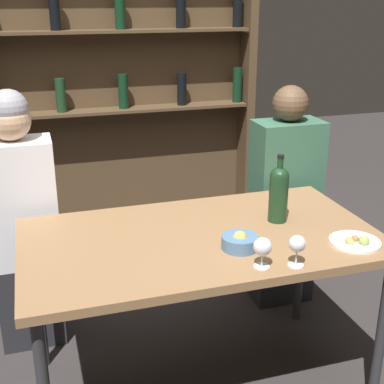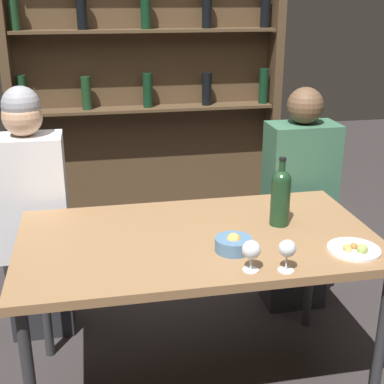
{
  "view_description": "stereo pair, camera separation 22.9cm",
  "coord_description": "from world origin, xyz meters",
  "px_view_note": "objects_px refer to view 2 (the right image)",
  "views": [
    {
      "loc": [
        -0.63,
        -1.93,
        1.7
      ],
      "look_at": [
        0.0,
        0.12,
        0.91
      ],
      "focal_mm": 50.0,
      "sensor_mm": 36.0,
      "label": 1
    },
    {
      "loc": [
        -0.41,
        -1.98,
        1.7
      ],
      "look_at": [
        0.0,
        0.12,
        0.91
      ],
      "focal_mm": 50.0,
      "sensor_mm": 36.0,
      "label": 2
    }
  ],
  "objects_px": {
    "wine_bottle": "(281,195)",
    "snack_bowl": "(233,244)",
    "food_plate_0": "(354,249)",
    "wine_glass_1": "(287,250)",
    "seated_person_left": "(34,220)",
    "wine_glass_0": "(251,251)",
    "seated_person_right": "(298,208)"
  },
  "relations": [
    {
      "from": "wine_glass_0",
      "to": "food_plate_0",
      "type": "xyz_separation_m",
      "value": [
        0.44,
        0.07,
        -0.07
      ]
    },
    {
      "from": "wine_bottle",
      "to": "seated_person_left",
      "type": "distance_m",
      "value": 1.25
    },
    {
      "from": "wine_glass_1",
      "to": "seated_person_left",
      "type": "xyz_separation_m",
      "value": [
        -0.98,
        0.95,
        -0.2
      ]
    },
    {
      "from": "wine_bottle",
      "to": "wine_glass_1",
      "type": "distance_m",
      "value": 0.43
    },
    {
      "from": "wine_bottle",
      "to": "food_plate_0",
      "type": "height_order",
      "value": "wine_bottle"
    },
    {
      "from": "wine_bottle",
      "to": "wine_glass_1",
      "type": "relative_size",
      "value": 2.48
    },
    {
      "from": "food_plate_0",
      "to": "seated_person_left",
      "type": "distance_m",
      "value": 1.55
    },
    {
      "from": "food_plate_0",
      "to": "wine_bottle",
      "type": "bearing_deg",
      "value": 122.77
    },
    {
      "from": "wine_glass_1",
      "to": "wine_bottle",
      "type": "bearing_deg",
      "value": 73.7
    },
    {
      "from": "wine_bottle",
      "to": "snack_bowl",
      "type": "xyz_separation_m",
      "value": [
        -0.26,
        -0.21,
        -0.11
      ]
    },
    {
      "from": "wine_glass_0",
      "to": "wine_glass_1",
      "type": "xyz_separation_m",
      "value": [
        0.13,
        -0.03,
        0.01
      ]
    },
    {
      "from": "wine_bottle",
      "to": "snack_bowl",
      "type": "relative_size",
      "value": 2.08
    },
    {
      "from": "seated_person_left",
      "to": "seated_person_right",
      "type": "xyz_separation_m",
      "value": [
        1.41,
        0.0,
        -0.04
      ]
    },
    {
      "from": "seated_person_right",
      "to": "wine_glass_0",
      "type": "bearing_deg",
      "value": -121.2
    },
    {
      "from": "wine_glass_0",
      "to": "seated_person_left",
      "type": "bearing_deg",
      "value": 132.65
    },
    {
      "from": "seated_person_left",
      "to": "food_plate_0",
      "type": "bearing_deg",
      "value": -33.42
    },
    {
      "from": "wine_glass_1",
      "to": "snack_bowl",
      "type": "bearing_deg",
      "value": 126.73
    },
    {
      "from": "wine_glass_0",
      "to": "food_plate_0",
      "type": "height_order",
      "value": "wine_glass_0"
    },
    {
      "from": "wine_glass_0",
      "to": "seated_person_left",
      "type": "xyz_separation_m",
      "value": [
        -0.85,
        0.92,
        -0.2
      ]
    },
    {
      "from": "food_plate_0",
      "to": "snack_bowl",
      "type": "xyz_separation_m",
      "value": [
        -0.46,
        0.1,
        0.02
      ]
    },
    {
      "from": "food_plate_0",
      "to": "seated_person_right",
      "type": "bearing_deg",
      "value": 82.26
    },
    {
      "from": "wine_glass_0",
      "to": "wine_glass_1",
      "type": "relative_size",
      "value": 0.97
    },
    {
      "from": "wine_bottle",
      "to": "food_plate_0",
      "type": "bearing_deg",
      "value": -57.23
    },
    {
      "from": "food_plate_0",
      "to": "seated_person_left",
      "type": "bearing_deg",
      "value": 146.58
    },
    {
      "from": "wine_glass_1",
      "to": "seated_person_left",
      "type": "height_order",
      "value": "seated_person_left"
    },
    {
      "from": "wine_bottle",
      "to": "seated_person_left",
      "type": "height_order",
      "value": "seated_person_left"
    },
    {
      "from": "food_plate_0",
      "to": "seated_person_right",
      "type": "xyz_separation_m",
      "value": [
        0.12,
        0.85,
        -0.17
      ]
    },
    {
      "from": "food_plate_0",
      "to": "wine_glass_0",
      "type": "bearing_deg",
      "value": -171.07
    },
    {
      "from": "food_plate_0",
      "to": "seated_person_right",
      "type": "distance_m",
      "value": 0.88
    },
    {
      "from": "wine_glass_0",
      "to": "wine_glass_1",
      "type": "height_order",
      "value": "wine_glass_1"
    },
    {
      "from": "seated_person_left",
      "to": "wine_glass_1",
      "type": "bearing_deg",
      "value": -44.23
    },
    {
      "from": "wine_glass_0",
      "to": "food_plate_0",
      "type": "relative_size",
      "value": 0.58
    }
  ]
}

